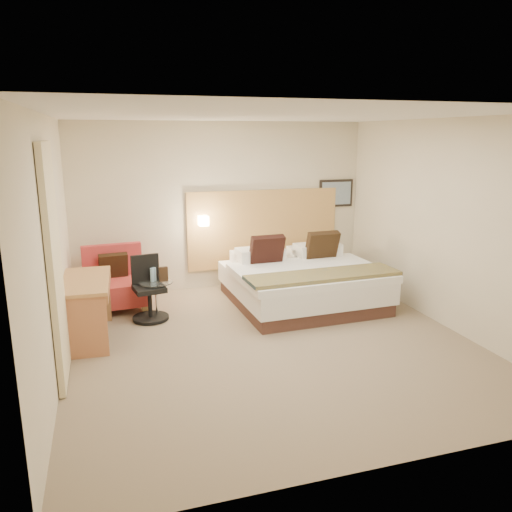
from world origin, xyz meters
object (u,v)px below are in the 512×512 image
object	(u,v)px
lounge_chair	(116,284)
side_table	(157,298)
bed	(302,281)
desk_chair	(149,294)
desk	(88,292)

from	to	relation	value
lounge_chair	side_table	xyz separation A→B (m)	(0.53, -0.60, -0.07)
bed	desk_chair	distance (m)	2.27
desk	desk_chair	world-z (taller)	desk_chair
lounge_chair	desk	xyz separation A→B (m)	(-0.34, -1.10, 0.25)
bed	desk_chair	size ratio (longest dim) A/B	2.49
desk_chair	desk	bearing A→B (deg)	-147.59
bed	lounge_chair	xyz separation A→B (m)	(-2.69, 0.60, 0.03)
side_table	desk_chair	xyz separation A→B (m)	(-0.11, -0.02, 0.07)
bed	lounge_chair	world-z (taller)	bed
bed	side_table	distance (m)	2.16
desk_chair	lounge_chair	bearing A→B (deg)	124.44
desk	desk_chair	bearing A→B (deg)	32.41
desk	desk_chair	distance (m)	0.94
side_table	desk	xyz separation A→B (m)	(-0.87, -0.51, 0.32)
desk	lounge_chair	bearing A→B (deg)	72.66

